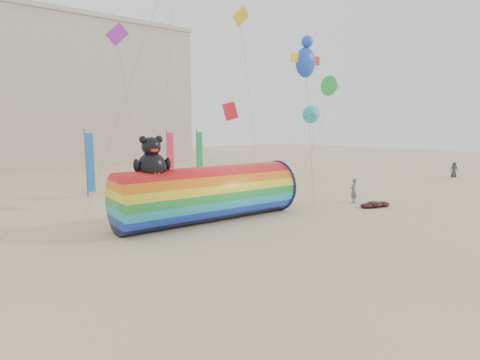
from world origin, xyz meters
TOP-DOWN VIEW (x-y plane):
  - ground at (0.00, 0.00)m, footprint 160.00×160.00m
  - windsock_assembly at (-0.67, 2.89)m, footprint 10.74×3.27m
  - kite_handler at (10.21, 1.19)m, footprint 0.74×0.59m
  - fabric_bundle at (10.30, -0.53)m, footprint 2.62×1.35m
  - festival_banners at (1.30, 14.50)m, footprint 10.72×1.84m
  - flying_kites at (3.96, 6.20)m, footprint 29.40×9.21m
  - beachgoers at (8.88, -2.58)m, footprint 67.67×61.88m

SIDE VIEW (x-z plane):
  - ground at x=0.00m, z-range 0.00..0.00m
  - fabric_bundle at x=10.30m, z-range -0.03..0.37m
  - beachgoers at x=8.88m, z-range -0.09..1.77m
  - kite_handler at x=10.21m, z-range 0.00..1.78m
  - windsock_assembly at x=-0.67m, z-range -0.83..4.12m
  - festival_banners at x=1.30m, z-range 0.04..5.24m
  - flying_kites at x=3.96m, z-range 6.32..17.90m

